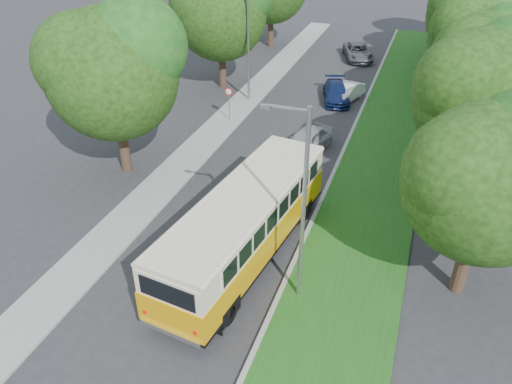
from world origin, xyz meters
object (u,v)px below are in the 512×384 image
(car_blue, at_px, (336,92))
(car_grey, at_px, (358,52))
(lamppost_near, at_px, (301,203))
(car_silver, at_px, (306,141))
(lamppost_far, at_px, (247,45))
(car_white, at_px, (346,93))
(vintage_bus, at_px, (245,226))

(car_blue, bearing_deg, car_grey, 75.25)
(lamppost_near, bearing_deg, car_silver, 102.92)
(car_blue, distance_m, car_grey, 10.52)
(lamppost_far, height_order, car_white, lamppost_far)
(vintage_bus, distance_m, car_grey, 29.59)
(vintage_bus, xyz_separation_m, car_blue, (-0.01, 19.06, -1.01))
(car_white, distance_m, car_grey, 10.30)
(car_blue, relative_size, car_grey, 0.90)
(vintage_bus, distance_m, car_silver, 10.44)
(car_silver, distance_m, car_grey, 19.17)
(lamppost_near, xyz_separation_m, vintage_bus, (-2.73, 1.57, -2.72))
(lamppost_far, relative_size, car_white, 2.01)
(lamppost_far, height_order, vintage_bus, lamppost_far)
(car_silver, relative_size, car_white, 1.15)
(lamppost_far, relative_size, car_blue, 1.72)
(vintage_bus, height_order, car_grey, vintage_bus)
(lamppost_near, relative_size, lamppost_far, 1.07)
(vintage_bus, relative_size, car_blue, 2.54)
(lamppost_near, relative_size, car_blue, 1.83)
(lamppost_near, xyz_separation_m, lamppost_far, (-8.91, 18.50, -0.25))
(car_silver, bearing_deg, car_white, 101.17)
(vintage_bus, height_order, car_silver, vintage_bus)
(car_silver, bearing_deg, car_grey, 106.32)
(vintage_bus, bearing_deg, car_blue, 97.41)
(car_silver, xyz_separation_m, car_white, (0.71, 8.91, -0.12))
(lamppost_near, distance_m, car_white, 21.31)
(car_white, relative_size, car_blue, 0.86)
(car_blue, height_order, car_grey, car_grey)
(vintage_bus, bearing_deg, car_white, 95.34)
(vintage_bus, bearing_deg, lamppost_far, 117.45)
(car_white, height_order, car_grey, car_grey)
(lamppost_near, relative_size, car_silver, 1.86)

